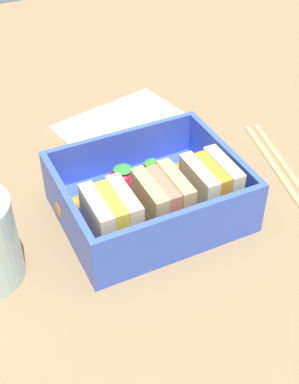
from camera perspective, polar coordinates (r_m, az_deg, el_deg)
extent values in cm
cube|color=olive|center=(52.85, 0.00, -3.06)|extent=(120.00, 120.00, 2.00)
cube|color=blue|center=(51.76, 0.00, -1.77)|extent=(16.70, 13.62, 1.20)
cube|color=blue|center=(45.68, 3.58, -4.10)|extent=(16.70, 0.60, 4.38)
cube|color=blue|center=(54.64, -3.00, 4.53)|extent=(16.70, 0.60, 4.38)
cube|color=blue|center=(53.19, 7.84, 3.02)|extent=(0.60, 12.42, 4.38)
cube|color=blue|center=(47.84, -8.71, -2.10)|extent=(0.60, 12.42, 4.38)
cube|color=beige|center=(50.49, 7.73, 1.09)|extent=(1.29, 5.32, 4.93)
cube|color=orange|center=(49.91, 6.48, 0.68)|extent=(1.29, 4.89, 4.53)
cube|color=beige|center=(49.36, 5.19, 0.26)|extent=(1.29, 5.32, 4.93)
cube|color=tan|center=(48.42, 2.75, -0.53)|extent=(1.29, 5.32, 4.93)
cube|color=#D87259|center=(47.95, 1.39, -0.97)|extent=(1.29, 4.89, 4.53)
cube|color=tan|center=(47.52, 0.00, -1.42)|extent=(1.29, 5.32, 4.93)
cube|color=beige|center=(46.79, -2.63, -2.27)|extent=(1.29, 5.32, 4.93)
cube|color=yellow|center=(46.45, -4.09, -2.74)|extent=(1.29, 4.89, 4.53)
cube|color=beige|center=(46.14, -5.57, -3.21)|extent=(1.29, 5.32, 4.93)
cylinder|color=orange|center=(54.37, 3.85, 2.40)|extent=(5.38, 2.89, 1.53)
sphere|color=red|center=(52.82, 0.28, 1.97)|extent=(2.64, 2.64, 2.64)
cone|color=#3C8F32|center=(51.83, 0.28, 3.37)|extent=(1.58, 1.58, 0.60)
sphere|color=red|center=(51.62, -2.81, 1.12)|extent=(3.03, 3.03, 3.03)
cone|color=green|center=(50.49, -2.88, 2.72)|extent=(1.82, 1.82, 0.60)
cylinder|color=orange|center=(50.90, -7.20, -1.05)|extent=(4.97, 1.64, 1.43)
cylinder|color=tan|center=(57.53, 15.43, 1.21)|extent=(5.32, 21.23, 0.70)
cylinder|color=tan|center=(57.04, 14.41, 1.05)|extent=(5.32, 21.23, 0.70)
cube|color=silver|center=(64.42, -2.78, 7.26)|extent=(16.59, 13.12, 0.40)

